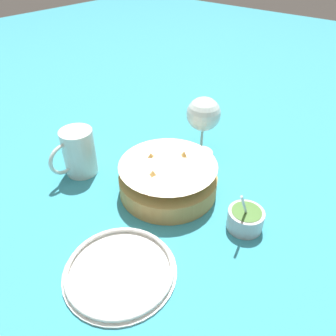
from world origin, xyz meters
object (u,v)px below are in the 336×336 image
(sauce_cup, at_px, (245,218))
(side_plate, at_px, (120,270))
(beer_mug, at_px, (79,154))
(wine_glass, at_px, (203,116))
(food_basket, at_px, (168,179))

(sauce_cup, relative_size, side_plate, 0.54)
(sauce_cup, distance_m, beer_mug, 0.42)
(sauce_cup, xyz_separation_m, wine_glass, (-0.17, -0.23, 0.09))
(food_basket, height_order, sauce_cup, sauce_cup)
(food_basket, bearing_deg, wine_glass, -169.34)
(food_basket, relative_size, beer_mug, 1.83)
(sauce_cup, relative_size, wine_glass, 0.68)
(food_basket, distance_m, side_plate, 0.24)
(sauce_cup, bearing_deg, beer_mug, -76.52)
(food_basket, xyz_separation_m, beer_mug, (0.08, -0.21, 0.02))
(food_basket, height_order, beer_mug, beer_mug)
(sauce_cup, height_order, side_plate, sauce_cup)
(side_plate, bearing_deg, beer_mug, -116.14)
(wine_glass, bearing_deg, sauce_cup, 53.93)
(sauce_cup, height_order, wine_glass, wine_glass)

